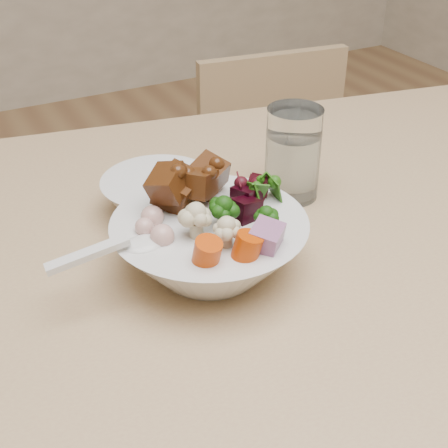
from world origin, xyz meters
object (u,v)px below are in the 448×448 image
Objects in this scene: dining_table at (327,318)px; food_bowl at (210,241)px; chair_far at (286,208)px; side_bowl at (159,196)px; water_glass at (293,157)px.

dining_table is 8.40× the size of food_bowl.
food_bowl reaches higher than chair_far.
chair_far is (0.36, 0.64, -0.28)m from dining_table.
side_bowl is at bearing 92.02° from food_bowl.
water_glass is at bearing -12.79° from side_bowl.
side_bowl is at bearing 167.21° from water_glass.
chair_far is 5.41× the size of side_bowl.
side_bowl is (-0.18, 0.04, -0.03)m from water_glass.
side_bowl is (-0.14, 0.21, 0.11)m from dining_table.
water_glass reaches higher than side_bowl.
food_bowl is 1.74× the size of water_glass.
side_bowl is (-0.50, -0.43, 0.39)m from chair_far.
water_glass reaches higher than food_bowl.
water_glass is (0.05, 0.17, 0.14)m from dining_table.
food_bowl reaches higher than side_bowl.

